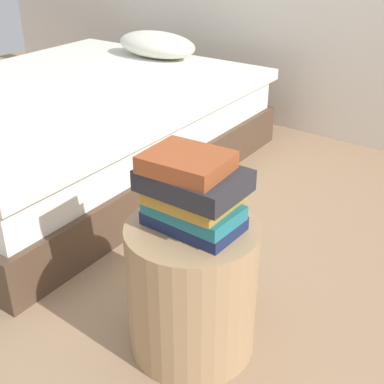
% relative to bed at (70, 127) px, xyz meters
% --- Properties ---
extents(ground_plane, '(8.00, 8.00, 0.00)m').
position_rel_bed_xyz_m(ground_plane, '(1.37, -0.68, -0.23)').
color(ground_plane, '#937556').
extents(bed, '(1.63, 2.07, 0.62)m').
position_rel_bed_xyz_m(bed, '(0.00, 0.00, 0.00)').
color(bed, '#4C3828').
rests_on(bed, ground_plane).
extents(side_table, '(0.41, 0.41, 0.45)m').
position_rel_bed_xyz_m(side_table, '(1.37, -0.68, -0.01)').
color(side_table, tan).
rests_on(side_table, ground_plane).
extents(book_navy, '(0.28, 0.17, 0.04)m').
position_rel_bed_xyz_m(book_navy, '(1.37, -0.68, 0.23)').
color(book_navy, '#19234C').
rests_on(book_navy, side_table).
extents(book_teal, '(0.27, 0.16, 0.04)m').
position_rel_bed_xyz_m(book_teal, '(1.37, -0.69, 0.27)').
color(book_teal, '#1E727F').
rests_on(book_teal, book_navy).
extents(book_ochre, '(0.24, 0.21, 0.04)m').
position_rel_bed_xyz_m(book_ochre, '(1.36, -0.68, 0.32)').
color(book_ochre, '#B7842D').
rests_on(book_ochre, book_teal).
extents(book_charcoal, '(0.29, 0.22, 0.06)m').
position_rel_bed_xyz_m(book_charcoal, '(1.37, -0.68, 0.37)').
color(book_charcoal, '#28282D').
rests_on(book_charcoal, book_ochre).
extents(book_rust, '(0.24, 0.21, 0.05)m').
position_rel_bed_xyz_m(book_rust, '(1.36, -0.69, 0.42)').
color(book_rust, '#994723').
rests_on(book_rust, book_charcoal).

